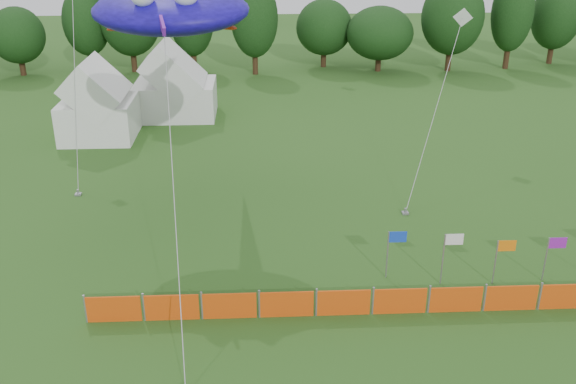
{
  "coord_description": "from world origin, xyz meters",
  "views": [
    {
      "loc": [
        -0.9,
        -12.03,
        13.1
      ],
      "look_at": [
        0.0,
        6.0,
        5.2
      ],
      "focal_mm": 40.0,
      "sensor_mm": 36.0,
      "label": 1
    }
  ],
  "objects_px": {
    "tent_left": "(98,107)",
    "barrier_fence": "(371,302)",
    "stingray_kite": "(172,9)",
    "tent_right": "(175,88)"
  },
  "relations": [
    {
      "from": "tent_left",
      "to": "barrier_fence",
      "type": "relative_size",
      "value": 0.23
    },
    {
      "from": "tent_left",
      "to": "stingray_kite",
      "type": "bearing_deg",
      "value": -60.39
    },
    {
      "from": "tent_right",
      "to": "barrier_fence",
      "type": "distance_m",
      "value": 26.44
    },
    {
      "from": "stingray_kite",
      "to": "tent_left",
      "type": "bearing_deg",
      "value": 119.61
    },
    {
      "from": "tent_right",
      "to": "barrier_fence",
      "type": "height_order",
      "value": "tent_right"
    },
    {
      "from": "tent_left",
      "to": "barrier_fence",
      "type": "bearing_deg",
      "value": -55.71
    },
    {
      "from": "tent_right",
      "to": "barrier_fence",
      "type": "xyz_separation_m",
      "value": [
        9.51,
        -24.63,
        -1.48
      ]
    },
    {
      "from": "tent_right",
      "to": "barrier_fence",
      "type": "bearing_deg",
      "value": -68.89
    },
    {
      "from": "tent_left",
      "to": "barrier_fence",
      "type": "height_order",
      "value": "tent_left"
    },
    {
      "from": "tent_left",
      "to": "barrier_fence",
      "type": "distance_m",
      "value": 24.52
    }
  ]
}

